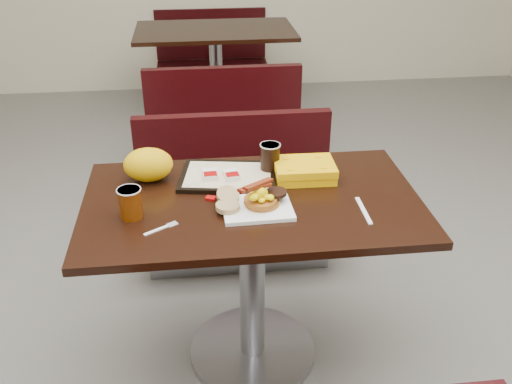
{
  "coord_description": "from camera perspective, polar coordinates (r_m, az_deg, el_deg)",
  "views": [
    {
      "loc": [
        -0.19,
        -1.74,
        1.75
      ],
      "look_at": [
        0.01,
        -0.08,
        0.82
      ],
      "focal_mm": 39.72,
      "sensor_mm": 36.0,
      "label": 1
    }
  ],
  "objects": [
    {
      "name": "muffin_top",
      "position": [
        1.97,
        -2.85,
        -0.32
      ],
      "size": [
        0.1,
        0.1,
        0.05
      ],
      "primitive_type": "cylinder",
      "rotation": [
        0.38,
        0.0,
        0.28
      ],
      "color": "#A38D56",
      "rests_on": "platter"
    },
    {
      "name": "bacon_strips",
      "position": [
        1.91,
        -0.09,
        0.53
      ],
      "size": [
        0.15,
        0.13,
        0.01
      ],
      "primitive_type": null,
      "rotation": [
        0.0,
        0.0,
        0.59
      ],
      "color": "#4A0B05",
      "rests_on": "scrambled_eggs"
    },
    {
      "name": "hashbrown_sleeve_right",
      "position": [
        2.13,
        -2.48,
        1.73
      ],
      "size": [
        0.06,
        0.08,
        0.02
      ],
      "primitive_type": "cube",
      "rotation": [
        0.0,
        0.0,
        0.14
      ],
      "color": "silver",
      "rests_on": "tray"
    },
    {
      "name": "fork",
      "position": [
        1.87,
        -10.02,
        -3.83
      ],
      "size": [
        0.12,
        0.08,
        0.0
      ],
      "primitive_type": null,
      "rotation": [
        0.0,
        0.0,
        0.55
      ],
      "color": "white",
      "rests_on": "table_near"
    },
    {
      "name": "platter",
      "position": [
        1.95,
        0.13,
        -1.65
      ],
      "size": [
        0.24,
        0.19,
        0.01
      ],
      "primitive_type": "cube",
      "rotation": [
        0.0,
        0.0,
        0.03
      ],
      "color": "white",
      "rests_on": "table_near"
    },
    {
      "name": "scrambled_eggs",
      "position": [
        1.93,
        0.4,
        -0.14
      ],
      "size": [
        0.09,
        0.08,
        0.04
      ],
      "primitive_type": "ellipsoid",
      "rotation": [
        0.0,
        0.0,
        0.15
      ],
      "color": "#FFEE05",
      "rests_on": "pancake_stack"
    },
    {
      "name": "tray",
      "position": [
        2.15,
        -2.81,
        1.57
      ],
      "size": [
        0.4,
        0.31,
        0.02
      ],
      "primitive_type": "cube",
      "rotation": [
        0.0,
        0.0,
        -0.16
      ],
      "color": "black",
      "rests_on": "table_near"
    },
    {
      "name": "paper_bag",
      "position": [
        2.16,
        -10.79,
        2.73
      ],
      "size": [
        0.21,
        0.17,
        0.13
      ],
      "primitive_type": "ellipsoid",
      "rotation": [
        0.0,
        0.0,
        0.2
      ],
      "color": "#FAA908",
      "rests_on": "table_near"
    },
    {
      "name": "hashbrown_sleeve_left",
      "position": [
        2.13,
        -4.64,
        1.78
      ],
      "size": [
        0.06,
        0.08,
        0.02
      ],
      "primitive_type": "cube",
      "rotation": [
        0.0,
        0.0,
        0.05
      ],
      "color": "silver",
      "rests_on": "tray"
    },
    {
      "name": "bench_far_n",
      "position": [
        5.23,
        -4.42,
        13.61
      ],
      "size": [
        1.0,
        0.46,
        0.72
      ],
      "primitive_type": null,
      "color": "black",
      "rests_on": "floor"
    },
    {
      "name": "coffee_cup_far",
      "position": [
        2.17,
        1.43,
        3.57
      ],
      "size": [
        0.09,
        0.09,
        0.1
      ],
      "primitive_type": "cylinder",
      "rotation": [
        0.0,
        0.0,
        -0.28
      ],
      "color": "black",
      "rests_on": "tray"
    },
    {
      "name": "knife",
      "position": [
        1.98,
        10.78,
        -1.83
      ],
      "size": [
        0.02,
        0.18,
        0.0
      ],
      "primitive_type": "cube",
      "rotation": [
        0.0,
        0.0,
        -1.58
      ],
      "color": "white",
      "rests_on": "table_near"
    },
    {
      "name": "pancake_stack",
      "position": [
        1.95,
        0.6,
        -0.9
      ],
      "size": [
        0.14,
        0.14,
        0.02
      ],
      "primitive_type": "cylinder",
      "rotation": [
        0.0,
        0.0,
        -0.17
      ],
      "color": "#A5681B",
      "rests_on": "platter"
    },
    {
      "name": "sausage_patty",
      "position": [
        1.97,
        2.06,
        -0.04
      ],
      "size": [
        0.09,
        0.09,
        0.01
      ],
      "primitive_type": "cylinder",
      "rotation": [
        0.0,
        0.0,
        -0.22
      ],
      "color": "black",
      "rests_on": "pancake_stack"
    },
    {
      "name": "bench_far_s",
      "position": [
        3.9,
        -3.44,
        8.17
      ],
      "size": [
        1.0,
        0.46,
        0.72
      ],
      "primitive_type": null,
      "color": "black",
      "rests_on": "floor"
    },
    {
      "name": "floor",
      "position": [
        2.48,
        -0.35,
        -15.89
      ],
      "size": [
        6.0,
        7.0,
        0.01
      ],
      "primitive_type": "cube",
      "color": "gray",
      "rests_on": "ground"
    },
    {
      "name": "bench_near_n",
      "position": [
        2.82,
        -1.93,
        -0.53
      ],
      "size": [
        1.0,
        0.46,
        0.72
      ],
      "primitive_type": null,
      "color": "black",
      "rests_on": "floor"
    },
    {
      "name": "condiment_ketchup",
      "position": [
        2.02,
        -4.59,
        -0.63
      ],
      "size": [
        0.04,
        0.04,
        0.01
      ],
      "primitive_type": "cube",
      "rotation": [
        0.0,
        0.0,
        -0.41
      ],
      "color": "#8C0504",
      "rests_on": "table_near"
    },
    {
      "name": "muffin_bottom",
      "position": [
        1.93,
        -2.86,
        -1.48
      ],
      "size": [
        0.09,
        0.09,
        0.02
      ],
      "primitive_type": "cylinder",
      "rotation": [
        0.0,
        0.0,
        0.03
      ],
      "color": "#A38D56",
      "rests_on": "platter"
    },
    {
      "name": "condiment_syrup",
      "position": [
        2.08,
        -1.79,
        0.37
      ],
      "size": [
        0.04,
        0.03,
        0.01
      ],
      "primitive_type": "cube",
      "rotation": [
        0.0,
        0.0,
        -0.0
      ],
      "color": "#BC1908",
      "rests_on": "table_near"
    },
    {
      "name": "coffee_cup_near",
      "position": [
        1.93,
        -12.54,
        -1.12
      ],
      "size": [
        0.1,
        0.1,
        0.11
      ],
      "primitive_type": "cylinder",
      "rotation": [
        0.0,
        0.0,
        -0.36
      ],
      "color": "#833404",
      "rests_on": "table_near"
    },
    {
      "name": "table_far",
      "position": [
        4.56,
        -4.0,
        11.47
      ],
      "size": [
        1.2,
        0.7,
        0.75
      ],
      "primitive_type": null,
      "color": "black",
      "rests_on": "floor"
    },
    {
      "name": "clamshell",
      "position": [
        2.16,
        4.9,
        2.19
      ],
      "size": [
        0.23,
        0.18,
        0.06
      ],
      "primitive_type": "cube",
      "rotation": [
        0.0,
        0.0,
        -0.02
      ],
      "color": "#E5A303",
      "rests_on": "table_near"
    },
    {
      "name": "table_near",
      "position": [
        2.23,
        -0.38,
        -9.07
      ],
      "size": [
        1.2,
        0.7,
        0.75
      ],
      "primitive_type": null,
      "color": "black",
      "rests_on": "floor"
    }
  ]
}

